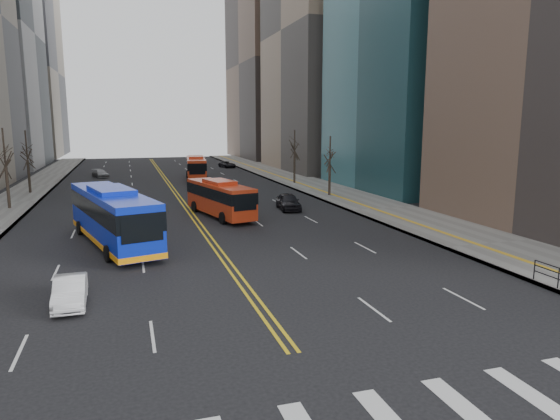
# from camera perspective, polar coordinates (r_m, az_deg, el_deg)

# --- Properties ---
(sidewalk_right) EXTENTS (7.00, 130.00, 0.15)m
(sidewalk_right) POSITION_cam_1_polar(r_m,az_deg,el_deg) (60.61, 5.13, 2.36)
(sidewalk_right) COLOR slate
(sidewalk_right) RESTS_ON ground
(sidewalk_left) EXTENTS (5.00, 130.00, 0.15)m
(sidewalk_left) POSITION_cam_1_polar(r_m,az_deg,el_deg) (57.24, -28.22, 0.77)
(sidewalk_left) COLOR slate
(sidewalk_left) RESTS_ON ground
(centerline) EXTENTS (0.55, 100.00, 0.01)m
(centerline) POSITION_cam_1_polar(r_m,az_deg,el_deg) (66.28, -12.43, 2.76)
(centerline) COLOR gold
(centerline) RESTS_ON ground
(office_towers) EXTENTS (83.00, 134.00, 58.00)m
(office_towers) POSITION_cam_1_polar(r_m,az_deg,el_deg) (80.85, -13.89, 21.01)
(office_towers) COLOR #9B9C9E
(office_towers) RESTS_ON ground
(street_trees) EXTENTS (35.20, 47.20, 7.60)m
(street_trees) POSITION_cam_1_polar(r_m,az_deg,el_deg) (45.28, -19.55, 5.38)
(street_trees) COLOR black
(street_trees) RESTS_ON ground
(blue_bus) EXTENTS (6.13, 13.56, 3.84)m
(blue_bus) POSITION_cam_1_polar(r_m,az_deg,el_deg) (34.92, -18.59, -0.51)
(blue_bus) COLOR #0C26C2
(blue_bus) RESTS_ON ground
(red_bus_near) EXTENTS (4.49, 10.23, 3.19)m
(red_bus_near) POSITION_cam_1_polar(r_m,az_deg,el_deg) (43.28, -6.91, 1.57)
(red_bus_near) COLOR red
(red_bus_near) RESTS_ON ground
(red_bus_far) EXTENTS (3.67, 11.05, 3.45)m
(red_bus_far) POSITION_cam_1_polar(r_m,az_deg,el_deg) (71.39, -9.57, 4.90)
(red_bus_far) COLOR red
(red_bus_far) RESTS_ON ground
(car_white) EXTENTS (1.46, 3.88, 1.26)m
(car_white) POSITION_cam_1_polar(r_m,az_deg,el_deg) (24.35, -22.86, -8.56)
(car_white) COLOR silver
(car_white) RESTS_ON ground
(car_dark_mid) EXTENTS (2.25, 4.65, 1.53)m
(car_dark_mid) POSITION_cam_1_polar(r_m,az_deg,el_deg) (46.62, 0.96, 0.98)
(car_dark_mid) COLOR black
(car_dark_mid) RESTS_ON ground
(car_silver) EXTENTS (2.89, 4.34, 1.17)m
(car_silver) POSITION_cam_1_polar(r_m,az_deg,el_deg) (79.11, -19.85, 3.96)
(car_silver) COLOR gray
(car_silver) RESTS_ON ground
(car_dark_far) EXTENTS (2.88, 4.45, 1.14)m
(car_dark_far) POSITION_cam_1_polar(r_m,az_deg,el_deg) (91.27, -6.05, 5.20)
(car_dark_far) COLOR black
(car_dark_far) RESTS_ON ground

